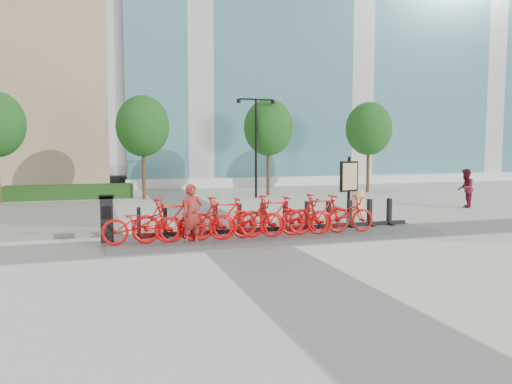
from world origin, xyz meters
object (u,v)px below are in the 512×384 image
object	(u,v)px
worker_red	(192,215)
construction_barrel	(357,203)
map_sign	(349,179)
bike_0	(141,224)
kiosk	(107,219)
pedestrian	(465,188)

from	to	relation	value
worker_red	construction_barrel	bearing A→B (deg)	11.87
worker_red	map_sign	bearing A→B (deg)	4.55
bike_0	map_sign	size ratio (longest dim) A/B	0.89
kiosk	map_sign	size ratio (longest dim) A/B	0.57
bike_0	worker_red	xyz separation A→B (m)	(1.30, -0.14, 0.20)
kiosk	construction_barrel	distance (m)	9.59
bike_0	pedestrian	distance (m)	14.51
bike_0	worker_red	bearing A→B (deg)	-95.98
kiosk	bike_0	bearing A→B (deg)	-30.87
bike_0	kiosk	xyz separation A→B (m)	(-0.85, 0.49, 0.09)
kiosk	worker_red	world-z (taller)	worker_red
worker_red	construction_barrel	size ratio (longest dim) A/B	1.65
kiosk	worker_red	distance (m)	2.25
kiosk	worker_red	bearing A→B (deg)	-17.22
map_sign	pedestrian	bearing A→B (deg)	4.01
bike_0	kiosk	world-z (taller)	kiosk
bike_0	kiosk	bearing A→B (deg)	60.17
worker_red	kiosk	bearing A→B (deg)	147.69
construction_barrel	map_sign	size ratio (longest dim) A/B	0.44
pedestrian	map_sign	world-z (taller)	map_sign
worker_red	map_sign	xyz separation A→B (m)	(5.75, 2.17, 0.69)
construction_barrel	map_sign	xyz separation A→B (m)	(-1.18, -1.51, 1.00)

